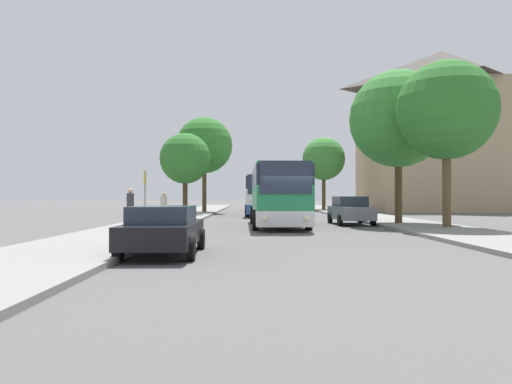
{
  "coord_description": "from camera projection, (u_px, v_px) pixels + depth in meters",
  "views": [
    {
      "loc": [
        -1.76,
        -22.56,
        1.64
      ],
      "look_at": [
        -1.42,
        11.18,
        1.9
      ],
      "focal_mm": 35.0,
      "sensor_mm": 36.0,
      "label": 1
    }
  ],
  "objects": [
    {
      "name": "tree_left_far",
      "position": [
        204.0,
        145.0,
        47.04
      ],
      "size": [
        5.3,
        5.3,
        8.92
      ],
      "color": "#513D23",
      "rests_on": "sidewalk_left"
    },
    {
      "name": "building_right_background",
      "position": [
        442.0,
        131.0,
        55.27
      ],
      "size": [
        16.25,
        14.17,
        17.73
      ],
      "color": "tan",
      "rests_on": "ground_plane"
    },
    {
      "name": "bus_rear",
      "position": [
        259.0,
        195.0,
        57.0
      ],
      "size": [
        2.91,
        11.91,
        3.3
      ],
      "rotation": [
        0.0,
        0.0,
        -0.01
      ],
      "color": "gray",
      "rests_on": "ground_plane"
    },
    {
      "name": "pedestrian_waiting_far",
      "position": [
        130.0,
        207.0,
        24.73
      ],
      "size": [
        0.36,
        0.36,
        1.86
      ],
      "rotation": [
        0.0,
        0.0,
        5.83
      ],
      "color": "#23232D",
      "rests_on": "sidewalk_left"
    },
    {
      "name": "bus_stop_sign",
      "position": [
        145.0,
        193.0,
        23.42
      ],
      "size": [
        0.08,
        0.45,
        2.66
      ],
      "color": "gray",
      "rests_on": "sidewalk_left"
    },
    {
      "name": "ground_plane",
      "position": [
        290.0,
        232.0,
        22.56
      ],
      "size": [
        300.0,
        300.0,
        0.0
      ],
      "primitive_type": "plane",
      "color": "#565454",
      "rests_on": "ground"
    },
    {
      "name": "tree_right_far",
      "position": [
        447.0,
        111.0,
        23.88
      ],
      "size": [
        4.75,
        4.75,
        7.98
      ],
      "color": "brown",
      "rests_on": "sidewalk_right"
    },
    {
      "name": "tree_left_near",
      "position": [
        185.0,
        159.0,
        40.95
      ],
      "size": [
        4.16,
        4.16,
        6.65
      ],
      "color": "#47331E",
      "rests_on": "sidewalk_left"
    },
    {
      "name": "bus_front",
      "position": [
        278.0,
        195.0,
        26.75
      ],
      "size": [
        2.96,
        10.4,
        3.19
      ],
      "rotation": [
        0.0,
        0.0,
        0.02
      ],
      "color": "silver",
      "rests_on": "ground_plane"
    },
    {
      "name": "tree_right_near",
      "position": [
        398.0,
        119.0,
        27.59
      ],
      "size": [
        5.39,
        5.39,
        8.46
      ],
      "color": "#513D23",
      "rests_on": "sidewalk_right"
    },
    {
      "name": "bus_middle",
      "position": [
        264.0,
        195.0,
        41.73
      ],
      "size": [
        3.14,
        10.87,
        3.23
      ],
      "rotation": [
        0.0,
        0.0,
        -0.03
      ],
      "color": "#2D519E",
      "rests_on": "ground_plane"
    },
    {
      "name": "sidewalk_right",
      "position": [
        444.0,
        230.0,
        22.63
      ],
      "size": [
        4.0,
        120.0,
        0.15
      ],
      "primitive_type": "cube",
      "color": "gray",
      "rests_on": "ground_plane"
    },
    {
      "name": "tree_right_mid",
      "position": [
        324.0,
        159.0,
        55.58
      ],
      "size": [
        4.76,
        4.76,
        8.0
      ],
      "color": "#513D23",
      "rests_on": "sidewalk_right"
    },
    {
      "name": "sidewalk_left",
      "position": [
        135.0,
        231.0,
        22.49
      ],
      "size": [
        4.0,
        120.0,
        0.15
      ],
      "primitive_type": "cube",
      "color": "gray",
      "rests_on": "ground_plane"
    },
    {
      "name": "pedestrian_waiting_near",
      "position": [
        164.0,
        207.0,
        27.26
      ],
      "size": [
        0.36,
        0.36,
        1.71
      ],
      "rotation": [
        0.0,
        0.0,
        5.57
      ],
      "color": "#23232D",
      "rests_on": "sidewalk_left"
    },
    {
      "name": "parked_car_left_curb",
      "position": [
        164.0,
        229.0,
        13.86
      ],
      "size": [
        2.04,
        4.59,
        1.36
      ],
      "rotation": [
        0.0,
        0.0,
        0.01
      ],
      "color": "black",
      "rests_on": "ground_plane"
    },
    {
      "name": "parked_car_right_near",
      "position": [
        350.0,
        210.0,
        28.52
      ],
      "size": [
        2.15,
        4.5,
        1.61
      ],
      "rotation": [
        0.0,
        0.0,
        3.18
      ],
      "color": "slate",
      "rests_on": "ground_plane"
    }
  ]
}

